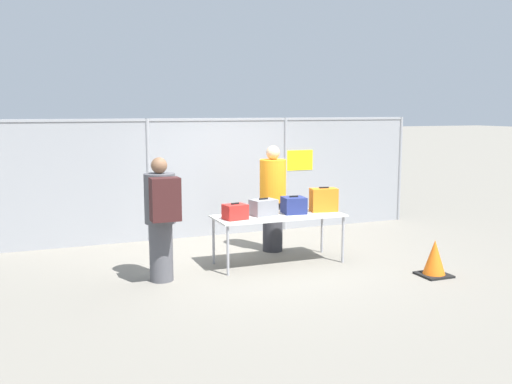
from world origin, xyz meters
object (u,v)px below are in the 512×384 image
suitcase_red (235,212)px  suitcase_grey (263,207)px  suitcase_orange (324,200)px  utility_trailer (257,190)px  security_worker_near (273,197)px  traveler_hooded (161,214)px  traffic_cone (434,259)px  inspection_table (279,218)px  suitcase_navy (294,205)px

suitcase_red → suitcase_grey: size_ratio=0.85×
suitcase_orange → suitcase_red: bearing=-176.2°
utility_trailer → suitcase_red: bearing=-115.3°
suitcase_orange → security_worker_near: security_worker_near is taller
suitcase_grey → traveler_hooded: traveler_hooded is taller
suitcase_red → traffic_cone: (2.54, -1.40, -0.63)m
suitcase_grey → suitcase_orange: (1.02, -0.05, 0.06)m
suitcase_grey → utility_trailer: suitcase_grey is taller
inspection_table → suitcase_grey: 0.29m
security_worker_near → traffic_cone: size_ratio=3.37×
traveler_hooded → traffic_cone: bearing=-26.1°
traveler_hooded → utility_trailer: 6.21m
suitcase_grey → traveler_hooded: bearing=-167.3°
suitcase_grey → security_worker_near: 0.81m
inspection_table → utility_trailer: inspection_table is taller
traveler_hooded → security_worker_near: bearing=17.8°
security_worker_near → utility_trailer: (1.35, 4.07, -0.49)m
suitcase_navy → suitcase_orange: size_ratio=0.82×
suitcase_red → inspection_table: bearing=5.3°
inspection_table → security_worker_near: (0.23, 0.76, 0.21)m
inspection_table → traveler_hooded: traveler_hooded is taller
security_worker_near → utility_trailer: security_worker_near is taller
suitcase_orange → security_worker_near: 0.92m
suitcase_red → suitcase_navy: 1.03m
traveler_hooded → utility_trailer: traveler_hooded is taller
suitcase_grey → traffic_cone: 2.63m
suitcase_navy → security_worker_near: (-0.05, 0.70, 0.03)m
suitcase_grey → security_worker_near: security_worker_near is taller
utility_trailer → inspection_table: bearing=-108.1°
suitcase_red → utility_trailer: suitcase_red is taller
inspection_table → suitcase_orange: suitcase_orange is taller
suitcase_grey → utility_trailer: size_ratio=0.10×
utility_trailer → suitcase_orange: bearing=-99.2°
inspection_table → traffic_cone: 2.37m
suitcase_navy → suitcase_orange: bearing=-2.1°
traveler_hooded → suitcase_red: bearing=2.5°
suitcase_red → security_worker_near: 1.27m
utility_trailer → traffic_cone: (0.23, -6.30, -0.19)m
suitcase_red → utility_trailer: size_ratio=0.09×
traveler_hooded → security_worker_near: 2.37m
inspection_table → security_worker_near: bearing=73.1°
suitcase_navy → suitcase_red: bearing=-173.2°
suitcase_navy → suitcase_orange: 0.52m
suitcase_navy → traffic_cone: size_ratio=0.70×
inspection_table → suitcase_grey: bearing=159.4°
security_worker_near → suitcase_grey: bearing=68.0°
inspection_table → traveler_hooded: size_ratio=1.16×
inspection_table → suitcase_orange: 0.84m
suitcase_red → suitcase_orange: bearing=3.8°
suitcase_grey → traveler_hooded: 1.72m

